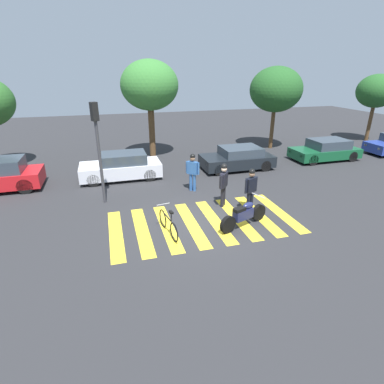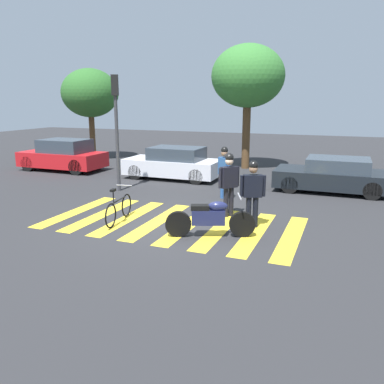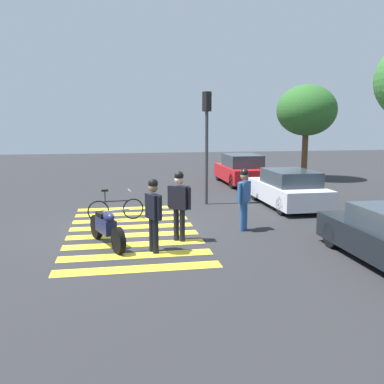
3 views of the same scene
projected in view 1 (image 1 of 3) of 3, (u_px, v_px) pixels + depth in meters
name	position (u px, v px, depth m)	size (l,w,h in m)	color
ground_plane	(203.00, 222.00, 11.13)	(60.00, 60.00, 0.00)	#2B2B2D
police_motorcycle	(244.00, 215.00, 10.68)	(2.08, 1.00, 1.03)	black
leaning_bicycle	(168.00, 224.00, 10.23)	(0.46, 1.72, 0.99)	black
officer_on_foot	(251.00, 187.00, 11.65)	(0.62, 0.37, 1.76)	black
officer_by_motorcycle	(224.00, 182.00, 12.06)	(0.47, 0.55, 1.82)	black
pedestrian_bystander	(193.00, 170.00, 13.62)	(0.53, 0.47, 1.76)	#2D5999
crosswalk_stripes	(203.00, 222.00, 11.13)	(6.75, 3.54, 0.01)	yellow
car_white_van	(122.00, 167.00, 15.31)	(4.00, 1.73, 1.34)	black
car_black_suv	(238.00, 158.00, 16.86)	(3.97, 1.91, 1.23)	black
car_green_compact	(326.00, 150.00, 18.51)	(4.10, 1.81, 1.26)	black
traffic_light_pole	(97.00, 138.00, 11.76)	(0.32, 0.36, 4.10)	#38383D
street_tree_mid	(150.00, 86.00, 17.74)	(3.40, 3.40, 5.79)	brown
street_tree_far	(276.00, 90.00, 20.01)	(3.46, 3.46, 5.43)	brown
street_tree_end	(377.00, 91.00, 22.23)	(2.82, 2.82, 4.90)	brown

